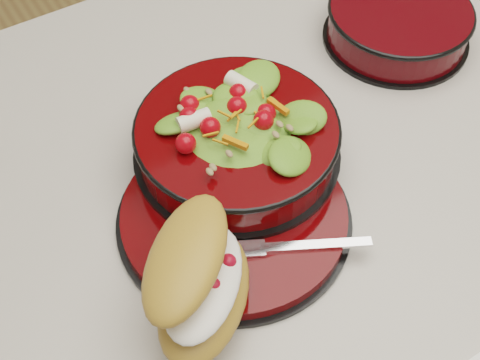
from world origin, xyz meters
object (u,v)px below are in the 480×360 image
island_counter (236,317)px  croissant (200,279)px  fork (296,246)px  dinner_plate (235,216)px  salad_bowl (237,133)px  extra_bowl (399,23)px

island_counter → croissant: 0.55m
croissant → fork: (0.12, 0.00, -0.04)m
croissant → island_counter: bearing=5.7°
croissant → fork: size_ratio=1.27×
croissant → fork: bearing=-42.9°
dinner_plate → salad_bowl: (0.04, 0.07, 0.05)m
salad_bowl → extra_bowl: bearing=14.4°
island_counter → salad_bowl: bearing=-111.6°
extra_bowl → croissant: bearing=-152.8°
dinner_plate → extra_bowl: bearing=22.8°
island_counter → croissant: (-0.14, -0.17, 0.51)m
island_counter → extra_bowl: 0.57m
salad_bowl → fork: size_ratio=1.74×
salad_bowl → fork: 0.15m
island_counter → fork: bearing=-97.4°
fork → extra_bowl: size_ratio=0.68×
island_counter → extra_bowl: size_ratio=6.05×
croissant → extra_bowl: (0.44, 0.23, -0.03)m
fork → salad_bowl: bearing=22.1°
dinner_plate → extra_bowl: (0.35, 0.15, 0.02)m
island_counter → dinner_plate: (-0.05, -0.09, 0.46)m
fork → croissant: bearing=119.2°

